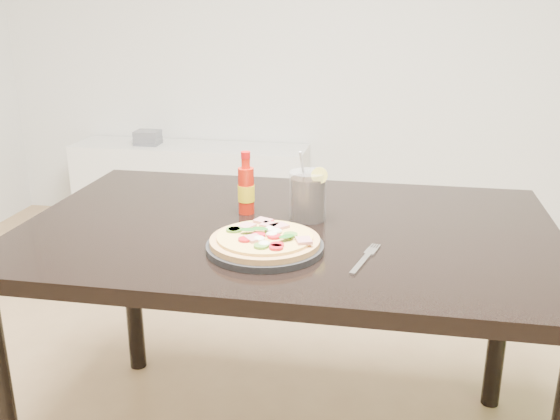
% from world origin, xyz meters
% --- Properties ---
extents(dining_table, '(1.40, 0.90, 0.75)m').
position_xyz_m(dining_table, '(0.13, 0.13, 0.67)').
color(dining_table, black).
rests_on(dining_table, ground).
extents(plate, '(0.28, 0.28, 0.02)m').
position_xyz_m(plate, '(0.10, -0.06, 0.76)').
color(plate, black).
rests_on(plate, dining_table).
extents(pizza, '(0.26, 0.26, 0.03)m').
position_xyz_m(pizza, '(0.10, -0.06, 0.78)').
color(pizza, tan).
rests_on(pizza, plate).
extents(hot_sauce_bottle, '(0.05, 0.05, 0.18)m').
position_xyz_m(hot_sauce_bottle, '(-0.00, 0.20, 0.82)').
color(hot_sauce_bottle, red).
rests_on(hot_sauce_bottle, dining_table).
extents(cola_cup, '(0.11, 0.10, 0.19)m').
position_xyz_m(cola_cup, '(0.17, 0.19, 0.81)').
color(cola_cup, black).
rests_on(cola_cup, dining_table).
extents(fork, '(0.06, 0.19, 0.00)m').
position_xyz_m(fork, '(0.34, -0.07, 0.75)').
color(fork, silver).
rests_on(fork, dining_table).
extents(media_console, '(1.40, 0.34, 0.50)m').
position_xyz_m(media_console, '(-0.80, 2.07, 0.25)').
color(media_console, white).
rests_on(media_console, ground).
extents(cd_stack, '(0.14, 0.12, 0.08)m').
position_xyz_m(cd_stack, '(-1.05, 2.05, 0.54)').
color(cd_stack, slate).
rests_on(cd_stack, media_console).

